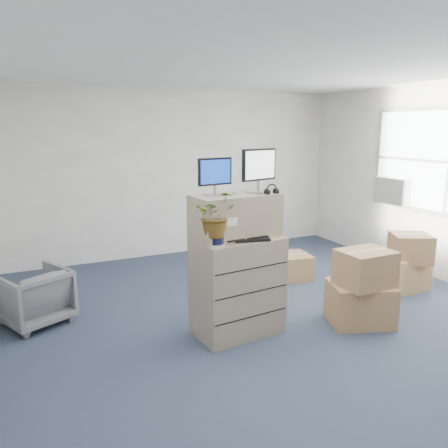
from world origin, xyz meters
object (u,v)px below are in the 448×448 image
(monitor_left, at_px, (215,175))
(potted_plant, at_px, (215,220))
(filing_cabinet_lower, at_px, (238,286))
(water_bottle, at_px, (240,224))
(office_chair, at_px, (34,294))
(keyboard, at_px, (242,239))
(monitor_right, at_px, (259,168))

(monitor_left, relative_size, potted_plant, 0.70)
(filing_cabinet_lower, relative_size, water_bottle, 4.13)
(potted_plant, bearing_deg, monitor_left, 65.89)
(monitor_left, relative_size, office_chair, 0.55)
(filing_cabinet_lower, height_order, potted_plant, potted_plant)
(potted_plant, bearing_deg, water_bottle, 29.52)
(water_bottle, bearing_deg, keyboard, -109.11)
(monitor_left, relative_size, water_bottle, 1.49)
(keyboard, height_order, office_chair, keyboard)
(keyboard, relative_size, office_chair, 0.77)
(keyboard, bearing_deg, water_bottle, 82.59)
(monitor_right, bearing_deg, office_chair, 137.88)
(keyboard, bearing_deg, monitor_right, 42.41)
(monitor_left, bearing_deg, potted_plant, -122.04)
(monitor_left, bearing_deg, office_chair, 139.52)
(water_bottle, distance_m, potted_plant, 0.45)
(monitor_left, height_order, monitor_right, monitor_right)
(filing_cabinet_lower, height_order, water_bottle, water_bottle)
(monitor_right, distance_m, potted_plant, 0.78)
(potted_plant, distance_m, office_chair, 2.31)
(filing_cabinet_lower, xyz_separation_m, potted_plant, (-0.32, -0.15, 0.77))
(monitor_left, distance_m, water_bottle, 0.60)
(water_bottle, relative_size, potted_plant, 0.47)
(potted_plant, bearing_deg, office_chair, 141.05)
(monitor_right, bearing_deg, filing_cabinet_lower, 177.16)
(monitor_right, xyz_separation_m, water_bottle, (-0.22, 0.00, -0.58))
(potted_plant, bearing_deg, keyboard, 8.66)
(monitor_right, xyz_separation_m, keyboard, (-0.27, -0.16, -0.69))
(monitor_right, xyz_separation_m, potted_plant, (-0.60, -0.21, -0.46))
(water_bottle, xyz_separation_m, office_chair, (-2.01, 1.11, -0.83))
(monitor_left, bearing_deg, filing_cabinet_lower, -24.40)
(monitor_left, relative_size, monitor_right, 0.83)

